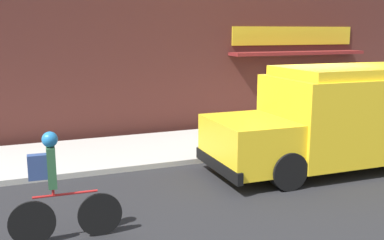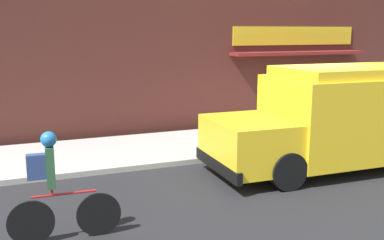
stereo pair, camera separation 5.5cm
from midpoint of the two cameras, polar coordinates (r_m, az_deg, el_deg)
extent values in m
plane|color=#232326|center=(12.01, 14.52, -3.86)|extent=(70.00, 70.00, 0.00)
cube|color=#ADAAA3|center=(13.19, 10.74, -2.07)|extent=(28.00, 2.99, 0.12)
cube|color=#4C231E|center=(14.52, 7.00, 8.33)|extent=(16.26, 0.18, 4.67)
cube|color=gold|center=(15.32, 13.06, 10.38)|extent=(4.54, 0.05, 0.59)
cube|color=maroon|center=(15.09, 13.61, 8.26)|extent=(4.77, 0.64, 0.10)
cube|color=yellow|center=(11.04, 21.29, 0.64)|extent=(4.51, 2.18, 1.80)
cube|color=yellow|center=(9.43, 7.39, -2.91)|extent=(1.53, 1.97, 0.99)
cube|color=yellow|center=(10.92, 21.67, 5.84)|extent=(4.15, 2.01, 0.21)
cube|color=black|center=(9.23, 3.40, -5.70)|extent=(0.15, 2.07, 0.24)
cube|color=red|center=(11.31, 12.25, 1.86)|extent=(0.03, 0.44, 0.44)
cylinder|color=black|center=(10.47, 6.91, -3.64)|extent=(0.77, 0.27, 0.76)
cylinder|color=black|center=(8.98, 12.20, -6.34)|extent=(0.77, 0.27, 0.76)
cylinder|color=black|center=(12.58, 22.10, -1.87)|extent=(0.77, 0.27, 0.76)
cylinder|color=black|center=(7.06, -11.52, -11.65)|extent=(0.67, 0.07, 0.67)
cylinder|color=black|center=(7.03, -19.55, -12.22)|extent=(0.67, 0.07, 0.67)
cylinder|color=red|center=(6.89, -15.69, -9.02)|extent=(0.92, 0.08, 0.04)
cylinder|color=red|center=(6.86, -17.14, -8.65)|extent=(0.04, 0.04, 0.12)
cube|color=#2D5B38|center=(6.75, -17.32, -5.78)|extent=(0.13, 0.21, 0.60)
sphere|color=#2375B7|center=(6.65, -17.53, -2.34)|extent=(0.22, 0.22, 0.22)
cube|color=navy|center=(6.74, -18.95, -5.64)|extent=(0.27, 0.15, 0.36)
cylinder|color=#2D5138|center=(15.01, 18.92, 1.14)|extent=(0.45, 0.45, 0.91)
cylinder|color=black|center=(14.94, 19.03, 2.93)|extent=(0.46, 0.46, 0.04)
camera|label=1|loc=(0.03, -89.84, 0.03)|focal=42.00mm
camera|label=2|loc=(0.03, 90.16, -0.03)|focal=42.00mm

